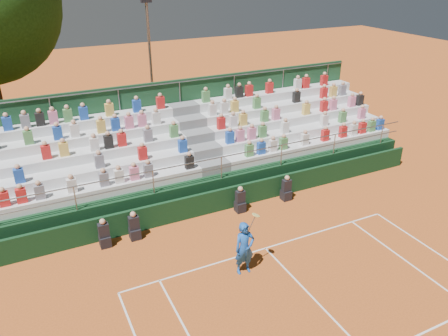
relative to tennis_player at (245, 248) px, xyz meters
name	(u,v)px	position (x,y,z in m)	size (l,w,h in m)	color
ground	(265,248)	(1.34, 0.81, -0.97)	(90.00, 90.00, 0.00)	#BC571F
courtside_wall	(227,198)	(1.34, 4.01, -0.47)	(20.00, 0.15, 1.00)	black
line_officials	(197,212)	(-0.25, 3.56, -0.49)	(8.39, 0.40, 1.19)	black
grandstand	(197,158)	(1.34, 7.25, 0.12)	(20.00, 5.20, 4.40)	black
tennis_player	(245,248)	(0.00, 0.00, 0.00)	(0.89, 0.49, 2.22)	#1752B2
floodlight_mast	(150,55)	(1.59, 14.68, 3.62)	(0.60, 0.25, 7.85)	gray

